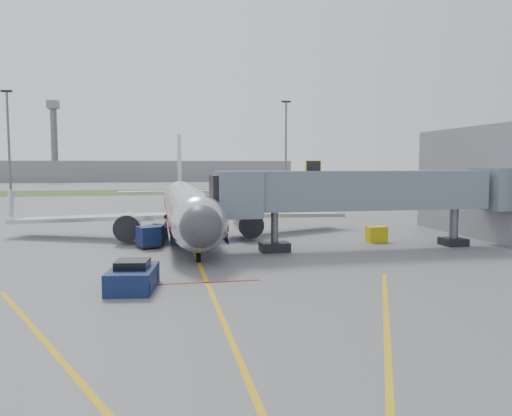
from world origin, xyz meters
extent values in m
plane|color=#565659|center=(0.00, 0.00, 0.00)|extent=(400.00, 400.00, 0.00)
cube|color=#2D4C1E|center=(0.00, 90.00, 0.01)|extent=(300.00, 25.00, 0.01)
cube|color=gold|center=(0.00, -2.00, 0.00)|extent=(0.25, 50.00, 0.01)
cube|color=maroon|center=(0.00, -4.00, 0.00)|extent=(6.00, 0.25, 0.01)
cube|color=gold|center=(-6.00, -14.00, 0.00)|extent=(9.52, 20.04, 0.01)
cube|color=gold|center=(6.00, -14.00, 0.00)|extent=(9.52, 20.04, 0.01)
cylinder|color=silver|center=(0.00, 15.00, 2.70)|extent=(3.80, 28.00, 3.80)
sphere|color=silver|center=(0.00, 1.00, 2.70)|extent=(3.80, 3.80, 3.80)
sphere|color=#38383D|center=(0.00, -0.30, 2.70)|extent=(2.74, 2.74, 2.74)
cube|color=black|center=(0.00, 0.60, 3.25)|extent=(2.20, 1.20, 0.55)
cone|color=silver|center=(0.00, 31.50, 2.70)|extent=(3.80, 5.00, 3.80)
cube|color=#B7BAC1|center=(0.00, 31.00, 6.70)|extent=(0.35, 4.20, 7.00)
cube|color=#B7BAC1|center=(-8.50, 15.00, 1.80)|extent=(15.10, 8.59, 1.13)
cube|color=#B7BAC1|center=(8.50, 15.00, 1.80)|extent=(15.10, 8.59, 1.13)
cylinder|color=silver|center=(-5.20, 12.00, 1.35)|extent=(2.10, 3.60, 2.10)
cylinder|color=silver|center=(5.20, 12.00, 1.35)|extent=(2.10, 3.60, 2.10)
cube|color=maroon|center=(1.92, 15.00, 2.35)|extent=(0.05, 28.00, 0.45)
cube|color=#0D105D|center=(1.92, 15.00, 1.45)|extent=(0.05, 28.00, 0.35)
cylinder|color=black|center=(0.00, 2.00, 0.30)|extent=(0.28, 0.70, 0.70)
cylinder|color=black|center=(-2.60, 15.50, 0.45)|extent=(0.50, 1.00, 1.00)
cylinder|color=black|center=(2.60, 15.50, 0.45)|extent=(0.50, 1.00, 1.00)
cube|color=slate|center=(13.00, 5.00, 4.60)|extent=(20.00, 3.00, 3.00)
cube|color=slate|center=(3.20, 5.00, 4.40)|extent=(3.20, 3.60, 3.40)
cube|color=black|center=(2.00, 5.00, 4.40)|extent=(1.60, 3.00, 2.80)
cube|color=yellow|center=(9.00, 5.00, 6.40)|extent=(1.20, 0.15, 1.00)
cylinder|color=#595B60|center=(6.00, 5.00, 1.55)|extent=(0.56, 0.56, 3.10)
cube|color=black|center=(6.00, 5.00, 0.35)|extent=(2.20, 1.60, 0.70)
cylinder|color=#595B60|center=(21.00, 5.00, 1.55)|extent=(0.70, 0.70, 3.10)
cube|color=black|center=(21.00, 5.00, 0.30)|extent=(1.80, 1.80, 0.60)
cube|color=slate|center=(25.00, 5.00, 4.60)|extent=(3.00, 4.00, 3.40)
cube|color=slate|center=(30.00, 10.00, 5.00)|extent=(10.00, 16.00, 10.00)
cylinder|color=#595B60|center=(-30.00, 70.00, 10.00)|extent=(0.44, 0.44, 20.00)
cube|color=black|center=(-30.00, 70.00, 20.20)|extent=(2.00, 0.40, 0.40)
cylinder|color=#595B60|center=(25.00, 75.00, 10.00)|extent=(0.44, 0.44, 20.00)
cube|color=black|center=(25.00, 75.00, 20.20)|extent=(2.00, 0.40, 0.40)
cube|color=slate|center=(-10.00, 170.00, 4.00)|extent=(120.00, 14.00, 8.00)
cylinder|color=#595B60|center=(-40.00, 165.00, 14.00)|extent=(2.40, 2.40, 28.00)
cube|color=slate|center=(-40.00, 165.00, 28.50)|extent=(4.00, 4.00, 3.00)
cube|color=#0D143A|center=(-4.00, -4.76, 0.57)|extent=(2.81, 4.05, 1.15)
cube|color=black|center=(-4.00, -4.76, 1.30)|extent=(1.89, 1.89, 0.52)
cylinder|color=black|center=(-5.12, -5.97, 0.42)|extent=(0.35, 0.86, 0.84)
cylinder|color=black|center=(-3.26, -6.23, 0.42)|extent=(0.35, 0.86, 0.84)
cylinder|color=black|center=(-4.74, -3.28, 0.42)|extent=(0.35, 0.86, 0.84)
cylinder|color=black|center=(-2.88, -3.55, 0.42)|extent=(0.35, 0.86, 0.84)
cube|color=#0D143A|center=(-3.43, 8.45, 0.95)|extent=(2.02, 2.02, 1.54)
cube|color=black|center=(-3.43, 8.45, 0.18)|extent=(2.08, 2.08, 0.12)
cylinder|color=black|center=(-3.75, 7.67, 0.14)|extent=(0.31, 0.34, 0.28)
cylinder|color=black|center=(-2.65, 8.12, 0.14)|extent=(0.31, 0.34, 0.28)
cylinder|color=black|center=(-4.21, 8.77, 0.14)|extent=(0.31, 0.34, 0.28)
cylinder|color=black|center=(-3.11, 9.23, 0.14)|extent=(0.31, 0.34, 0.28)
cube|color=#0D143A|center=(-3.00, 9.68, 0.89)|extent=(1.72, 1.72, 1.46)
cube|color=black|center=(-3.00, 9.68, 0.17)|extent=(1.77, 1.77, 0.11)
cylinder|color=black|center=(-3.66, 9.24, 0.13)|extent=(0.26, 0.30, 0.26)
cylinder|color=black|center=(-2.56, 9.01, 0.13)|extent=(0.26, 0.30, 0.26)
cylinder|color=black|center=(-3.44, 10.34, 0.13)|extent=(0.26, 0.30, 0.26)
cylinder|color=black|center=(-2.34, 10.12, 0.13)|extent=(0.26, 0.30, 0.26)
cube|color=#0D143A|center=(-2.50, 14.51, 0.51)|extent=(2.42, 4.33, 1.02)
cube|color=black|center=(-2.38, 15.07, 1.59)|extent=(1.96, 4.69, 1.60)
cylinder|color=black|center=(-3.37, 13.19, 0.32)|extent=(0.38, 0.67, 0.64)
cylinder|color=black|center=(-2.26, 12.95, 0.32)|extent=(0.38, 0.67, 0.64)
cylinder|color=black|center=(-2.74, 16.07, 0.32)|extent=(0.38, 0.67, 0.64)
cylinder|color=black|center=(-1.63, 15.83, 0.32)|extent=(0.38, 0.67, 0.64)
cube|color=yellow|center=(15.65, 8.00, 0.66)|extent=(1.67, 1.14, 1.31)
cylinder|color=black|center=(15.10, 7.98, 0.16)|extent=(0.23, 0.33, 0.33)
cylinder|color=black|center=(16.20, 8.02, 0.16)|extent=(0.23, 0.33, 0.33)
camera|label=1|loc=(-2.60, -31.45, 6.59)|focal=35.00mm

